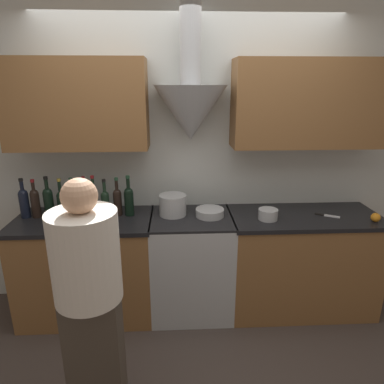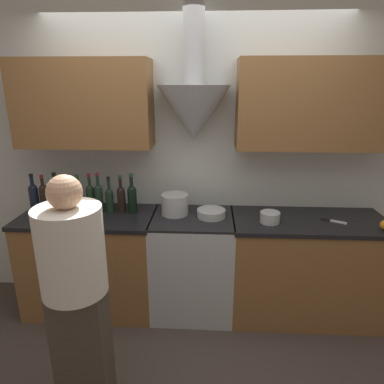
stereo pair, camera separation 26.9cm
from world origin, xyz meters
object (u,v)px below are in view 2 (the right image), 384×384
at_px(stove_range, 193,263).
at_px(wine_bottle_2, 56,196).
at_px(saucepan, 270,217).
at_px(person_foreground_left, 76,292).
at_px(wine_bottle_1, 44,196).
at_px(wine_bottle_5, 91,196).
at_px(wine_bottle_6, 99,197).
at_px(wine_bottle_4, 79,196).
at_px(mixing_bowl, 211,213).
at_px(wine_bottle_8, 121,198).
at_px(wine_bottle_3, 68,198).
at_px(stock_pot, 175,204).
at_px(wine_bottle_7, 110,199).
at_px(wine_bottle_9, 132,197).
at_px(wine_bottle_0, 34,196).

distance_m(stove_range, wine_bottle_2, 1.32).
xyz_separation_m(saucepan, person_foreground_left, (-1.23, -0.94, -0.11)).
bearing_deg(wine_bottle_1, saucepan, -4.35).
bearing_deg(wine_bottle_5, stove_range, -5.04).
xyz_separation_m(wine_bottle_1, wine_bottle_6, (0.48, 0.00, 0.01)).
bearing_deg(wine_bottle_5, wine_bottle_2, -178.32).
distance_m(wine_bottle_2, wine_bottle_4, 0.20).
bearing_deg(person_foreground_left, mixing_bowl, 53.44).
bearing_deg(stove_range, wine_bottle_8, 173.04).
distance_m(stove_range, wine_bottle_8, 0.85).
relative_size(wine_bottle_3, mixing_bowl, 1.37).
relative_size(stove_range, mixing_bowl, 3.76).
xyz_separation_m(wine_bottle_1, stock_pot, (1.13, -0.01, -0.05)).
bearing_deg(wine_bottle_5, wine_bottle_7, -3.38).
bearing_deg(wine_bottle_4, wine_bottle_9, -0.49).
bearing_deg(stove_range, wine_bottle_6, 175.77).
relative_size(wine_bottle_0, wine_bottle_3, 1.03).
xyz_separation_m(wine_bottle_2, wine_bottle_4, (0.20, 0.00, -0.00)).
xyz_separation_m(wine_bottle_5, stock_pot, (0.73, -0.03, -0.05)).
xyz_separation_m(wine_bottle_2, stock_pot, (1.03, -0.02, -0.05)).
relative_size(wine_bottle_7, stock_pot, 1.40).
xyz_separation_m(wine_bottle_6, mixing_bowl, (0.96, -0.05, -0.11)).
height_order(wine_bottle_8, saucepan, wine_bottle_8).
bearing_deg(stove_range, wine_bottle_2, 176.64).
distance_m(wine_bottle_4, stock_pot, 0.83).
height_order(wine_bottle_0, wine_bottle_2, wine_bottle_2).
bearing_deg(wine_bottle_7, stove_range, -5.43).
bearing_deg(wine_bottle_3, wine_bottle_2, 178.94).
bearing_deg(wine_bottle_6, wine_bottle_8, 4.75).
distance_m(wine_bottle_6, mixing_bowl, 0.97).
height_order(wine_bottle_1, wine_bottle_4, wine_bottle_4).
bearing_deg(wine_bottle_3, wine_bottle_7, 0.11).
relative_size(stove_range, saucepan, 5.66).
distance_m(saucepan, person_foreground_left, 1.55).
distance_m(wine_bottle_2, wine_bottle_5, 0.30).
bearing_deg(wine_bottle_9, saucepan, -7.76).
relative_size(wine_bottle_6, mixing_bowl, 1.48).
bearing_deg(saucepan, stove_range, 171.98).
bearing_deg(wine_bottle_6, wine_bottle_1, -179.74).
xyz_separation_m(wine_bottle_2, wine_bottle_5, (0.30, 0.01, -0.00)).
bearing_deg(saucepan, wine_bottle_5, 173.72).
bearing_deg(wine_bottle_8, wine_bottle_2, -179.40).
distance_m(wine_bottle_0, wine_bottle_7, 0.66).
bearing_deg(wine_bottle_8, wine_bottle_5, 179.40).
relative_size(mixing_bowl, saucepan, 1.51).
bearing_deg(mixing_bowl, wine_bottle_7, 175.86).
distance_m(wine_bottle_1, mixing_bowl, 1.45).
xyz_separation_m(wine_bottle_6, person_foreground_left, (0.20, -1.09, -0.21)).
bearing_deg(wine_bottle_7, stock_pot, -1.61).
bearing_deg(wine_bottle_2, wine_bottle_9, -0.12).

